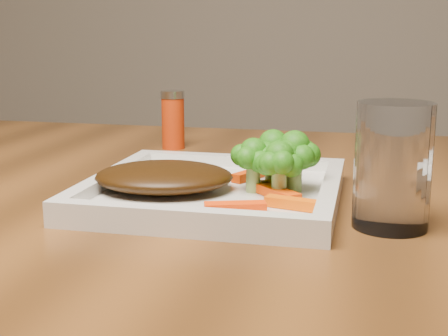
% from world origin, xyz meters
% --- Properties ---
extents(plate, '(0.27, 0.27, 0.01)m').
position_xyz_m(plate, '(0.10, -0.23, 0.76)').
color(plate, silver).
rests_on(plate, dining_table).
extents(steak, '(0.17, 0.14, 0.03)m').
position_xyz_m(steak, '(0.04, -0.25, 0.78)').
color(steak, '#361F08').
rests_on(steak, plate).
extents(broccoli_0, '(0.07, 0.07, 0.07)m').
position_xyz_m(broccoli_0, '(0.16, -0.20, 0.80)').
color(broccoli_0, '#397713').
rests_on(broccoli_0, plate).
extents(broccoli_1, '(0.08, 0.08, 0.06)m').
position_xyz_m(broccoli_1, '(0.18, -0.22, 0.79)').
color(broccoli_1, '#1E6B11').
rests_on(broccoli_1, plate).
extents(broccoli_2, '(0.07, 0.07, 0.06)m').
position_xyz_m(broccoli_2, '(0.17, -0.25, 0.79)').
color(broccoli_2, '#106413').
rests_on(broccoli_2, plate).
extents(broccoli_3, '(0.06, 0.06, 0.06)m').
position_xyz_m(broccoli_3, '(0.14, -0.23, 0.79)').
color(broccoli_3, '#125D0F').
rests_on(broccoli_3, plate).
extents(carrot_0, '(0.06, 0.03, 0.01)m').
position_xyz_m(carrot_0, '(0.14, -0.32, 0.77)').
color(carrot_0, '#FF3B04').
rests_on(carrot_0, plate).
extents(carrot_1, '(0.06, 0.03, 0.01)m').
position_xyz_m(carrot_1, '(0.19, -0.29, 0.77)').
color(carrot_1, '#FA5D04').
rests_on(carrot_1, plate).
extents(carrot_4, '(0.03, 0.05, 0.01)m').
position_xyz_m(carrot_4, '(0.12, -0.18, 0.77)').
color(carrot_4, '#D43703').
rests_on(carrot_4, plate).
extents(carrot_5, '(0.05, 0.06, 0.01)m').
position_xyz_m(carrot_5, '(0.17, -0.25, 0.77)').
color(carrot_5, '#FF4404').
rests_on(carrot_5, plate).
extents(carrot_6, '(0.06, 0.03, 0.01)m').
position_xyz_m(carrot_6, '(0.16, -0.22, 0.77)').
color(carrot_6, orange).
rests_on(carrot_6, plate).
extents(spice_shaker, '(0.05, 0.05, 0.09)m').
position_xyz_m(spice_shaker, '(-0.04, 0.06, 0.80)').
color(spice_shaker, '#B52F0A').
rests_on(spice_shaker, dining_table).
extents(drinking_glass, '(0.09, 0.09, 0.12)m').
position_xyz_m(drinking_glass, '(0.28, -0.29, 0.81)').
color(drinking_glass, silver).
rests_on(drinking_glass, dining_table).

